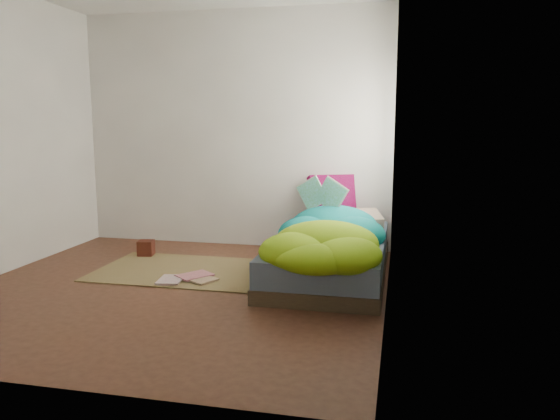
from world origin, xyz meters
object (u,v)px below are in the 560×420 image
object	(u,v)px
bed	(330,257)
wooden_box	(146,248)
open_book	(321,184)
floor_book_a	(159,280)
floor_book_b	(188,273)
pillow_magenta	(332,198)

from	to	relation	value
bed	wooden_box	size ratio (longest dim) A/B	12.99
open_book	bed	bearing A→B (deg)	-51.26
open_book	floor_book_a	size ratio (longest dim) A/B	1.49
open_book	floor_book_b	size ratio (longest dim) A/B	1.42
floor_book_a	floor_book_b	distance (m)	0.29
wooden_box	floor_book_b	xyz separation A→B (m)	(0.71, -0.61, -0.06)
wooden_box	bed	bearing A→B (deg)	-8.17
open_book	wooden_box	distance (m)	1.98
open_book	floor_book_b	distance (m)	1.51
bed	open_book	distance (m)	0.72
pillow_magenta	wooden_box	bearing A→B (deg)	176.11
bed	floor_book_b	bearing A→B (deg)	-165.39
floor_book_b	wooden_box	bearing A→B (deg)	176.70
wooden_box	floor_book_b	world-z (taller)	wooden_box
floor_book_a	floor_book_b	bearing A→B (deg)	45.04
bed	pillow_magenta	size ratio (longest dim) A/B	4.10
pillow_magenta	floor_book_a	world-z (taller)	pillow_magenta
pillow_magenta	floor_book_b	xyz separation A→B (m)	(-1.15, -1.23, -0.56)
pillow_magenta	bed	bearing A→B (deg)	-105.78
floor_book_a	open_book	bearing A→B (deg)	25.58
floor_book_b	floor_book_a	bearing A→B (deg)	-90.22
pillow_magenta	floor_book_a	size ratio (longest dim) A/B	1.73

